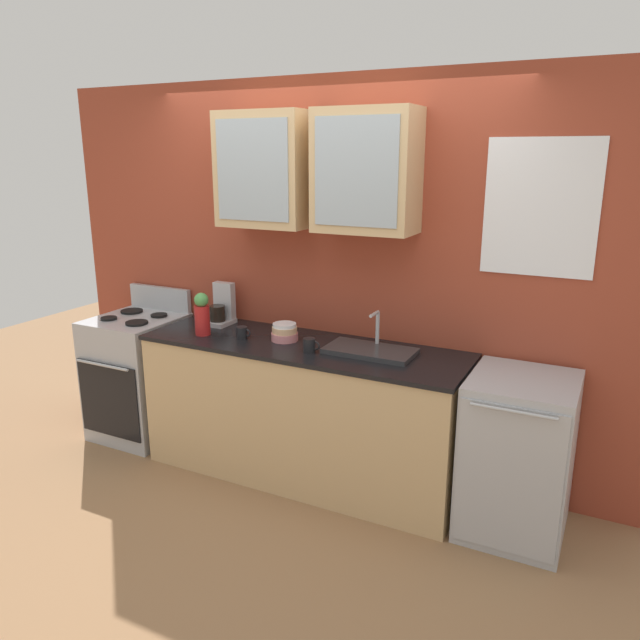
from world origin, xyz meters
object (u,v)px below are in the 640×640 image
Objects in this scene: cup_near_bowls at (242,333)px; dishwasher at (517,456)px; coffee_maker at (221,309)px; bowl_stack at (285,332)px; sink_faucet at (370,350)px; stove_range at (139,376)px; vase at (202,314)px; cup_near_sink at (310,345)px.

cup_near_bowls is 1.85m from dishwasher.
coffee_maker is at bearing 144.24° from cup_near_bowls.
cup_near_bowls is (-0.28, -0.08, -0.02)m from bowl_stack.
cup_near_bowls is at bearing -173.91° from sink_faucet.
vase is (0.71, -0.11, 0.59)m from stove_range.
dishwasher is at bearing 5.46° from cup_near_sink.
dishwasher is (0.91, -0.03, -0.48)m from sink_faucet.
coffee_maker reaches higher than cup_near_bowls.
cup_near_bowls is 0.37× the size of coffee_maker.
vase is 0.30m from cup_near_bowls.
vase reaches higher than sink_faucet.
vase is at bearing -172.94° from sink_faucet.
stove_range is 3.83× the size of vase.
coffee_maker is (-2.11, 0.18, 0.57)m from dishwasher.
sink_faucet is (1.86, 0.03, 0.47)m from stove_range.
dishwasher is 3.17× the size of coffee_maker.
coffee_maker reaches higher than cup_near_sink.
sink_faucet is 4.92× the size of cup_near_sink.
vase is 2.69× the size of cup_near_bowls.
bowl_stack is 0.61× the size of vase.
coffee_maker reaches higher than bowl_stack.
bowl_stack reaches higher than dishwasher.
vase reaches higher than dishwasher.
stove_range reaches higher than bowl_stack.
stove_range is 1.20× the size of dishwasher.
dishwasher is (2.78, -0.00, -0.01)m from stove_range.
cup_near_bowls is (0.99, -0.06, 0.49)m from stove_range.
sink_faucet is 1.21m from coffee_maker.
bowl_stack is 0.60× the size of coffee_maker.
cup_near_sink is at bearing -174.54° from dishwasher.
cup_near_sink is at bearing -19.09° from coffee_maker.
stove_range is 0.93m from vase.
bowl_stack is 0.30m from cup_near_sink.
sink_faucet is 5.09× the size of cup_near_bowls.
vase reaches higher than stove_range.
coffee_maker is at bearing 165.68° from bowl_stack.
vase reaches higher than cup_near_bowls.
dishwasher is (1.25, 0.12, -0.50)m from cup_near_sink.
stove_range is 3.79× the size of coffee_maker.
stove_range is 1.61m from cup_near_sink.
bowl_stack is 1.58× the size of cup_near_sink.
stove_range reaches higher than cup_near_bowls.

